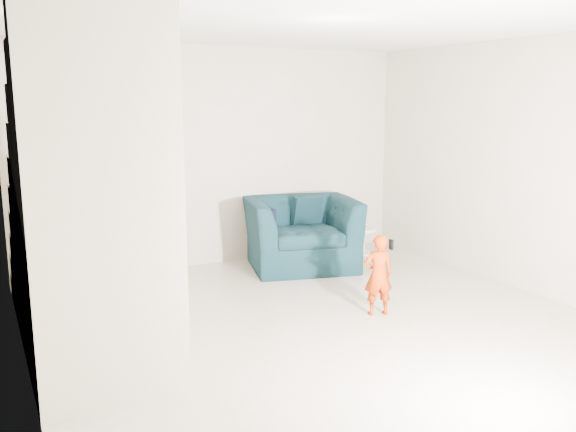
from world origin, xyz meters
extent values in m
plane|color=tan|center=(0.00, 0.00, 0.00)|extent=(5.50, 5.50, 0.00)
plane|color=silver|center=(0.00, 0.00, 2.70)|extent=(5.50, 5.50, 0.00)
plane|color=#B0A78F|center=(0.00, 2.75, 1.35)|extent=(5.00, 0.00, 5.00)
plane|color=#B0A78F|center=(-2.50, 0.00, 1.35)|extent=(0.00, 5.50, 5.50)
plane|color=#B0A78F|center=(2.50, 0.00, 1.35)|extent=(0.00, 5.50, 5.50)
imported|color=black|center=(0.80, 2.09, 0.43)|extent=(1.56, 1.44, 0.85)
imported|color=#952704|center=(0.63, 0.23, 0.40)|extent=(0.33, 0.26, 0.79)
cylinder|color=silver|center=(1.82, 2.24, 0.34)|extent=(0.36, 0.36, 0.04)
cylinder|color=silver|center=(1.82, 2.24, 0.16)|extent=(0.05, 0.05, 0.32)
cylinder|color=silver|center=(1.82, 2.24, 0.01)|extent=(0.25, 0.25, 0.03)
cube|color=#ADA089|center=(-2.00, 2.35, 0.14)|extent=(1.00, 0.30, 0.27)
cube|color=#ADA089|center=(-2.00, 2.05, 0.27)|extent=(1.00, 0.30, 0.54)
cube|color=#ADA089|center=(-2.00, 1.75, 0.41)|extent=(1.00, 0.30, 0.81)
cube|color=#ADA089|center=(-2.00, 1.45, 0.54)|extent=(1.00, 0.30, 1.08)
cube|color=#ADA089|center=(-2.00, 1.15, 0.68)|extent=(1.00, 0.30, 1.35)
cube|color=#ADA089|center=(-2.00, 0.85, 0.81)|extent=(1.00, 0.30, 1.62)
cube|color=#ADA089|center=(-2.00, 0.55, 0.95)|extent=(1.00, 0.30, 1.89)
cube|color=#ADA089|center=(-2.00, 0.25, 1.08)|extent=(1.00, 0.30, 2.16)
cube|color=#ADA089|center=(-2.00, -0.05, 1.22)|extent=(1.00, 0.30, 2.43)
cube|color=#ADA089|center=(-2.00, -0.35, 1.35)|extent=(1.00, 0.30, 2.70)
cylinder|color=silver|center=(-1.50, 1.00, 2.25)|extent=(0.04, 3.03, 2.73)
cylinder|color=silver|center=(-1.50, 2.50, 0.50)|extent=(0.04, 0.04, 1.00)
cube|color=black|center=(0.99, 2.30, 0.67)|extent=(0.38, 0.18, 0.38)
cube|color=black|center=(0.27, 2.02, 0.54)|extent=(0.05, 0.50, 0.56)
cube|color=black|center=(0.75, 0.20, 0.69)|extent=(0.02, 0.05, 0.10)
camera|label=1|loc=(-2.73, -4.38, 2.06)|focal=38.00mm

